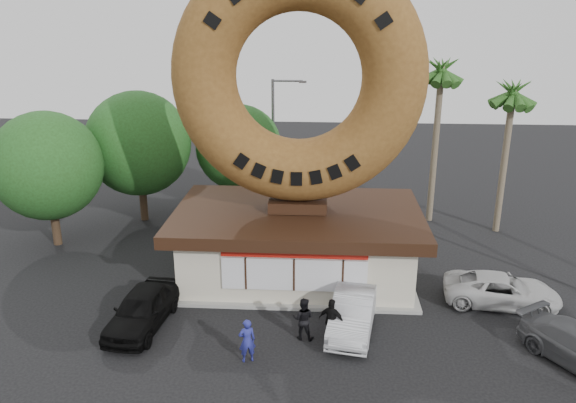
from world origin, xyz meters
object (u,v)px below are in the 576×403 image
at_px(donut_shop, 298,241).
at_px(car_white, 502,290).
at_px(person_center, 303,319).
at_px(car_black, 142,309).
at_px(person_right, 332,321).
at_px(giant_donut, 299,78).
at_px(car_silver, 353,312).
at_px(person_left, 247,341).
at_px(street_lamp, 276,137).

relative_size(donut_shop, car_white, 2.35).
distance_m(person_center, car_black, 6.36).
bearing_deg(car_white, car_black, 108.84).
xyz_separation_m(person_right, car_white, (7.21, 3.33, -0.22)).
height_order(giant_donut, car_silver, giant_donut).
relative_size(donut_shop, person_left, 6.75).
bearing_deg(car_silver, street_lamp, 115.70).
bearing_deg(donut_shop, person_center, -84.95).
bearing_deg(person_center, street_lamp, -74.00).
height_order(person_center, car_white, person_center).
bearing_deg(giant_donut, car_silver, -62.23).
height_order(donut_shop, person_left, donut_shop).
xyz_separation_m(person_center, car_black, (-6.35, 0.47, -0.08)).
height_order(person_left, person_right, person_right).
relative_size(giant_donut, person_center, 6.39).
xyz_separation_m(person_left, person_right, (2.99, 1.43, 0.05)).
xyz_separation_m(person_right, car_silver, (0.84, 0.97, -0.15)).
xyz_separation_m(car_black, car_silver, (8.25, 0.33, -0.03)).
height_order(donut_shop, giant_donut, giant_donut).
bearing_deg(person_left, giant_donut, -121.69).
height_order(street_lamp, person_center, street_lamp).
relative_size(street_lamp, person_right, 4.52).
relative_size(person_right, car_black, 0.40).
xyz_separation_m(car_silver, car_white, (6.37, 2.36, -0.07)).
relative_size(donut_shop, person_right, 6.33).
distance_m(donut_shop, giant_donut, 7.42).
xyz_separation_m(person_center, person_right, (1.07, -0.16, 0.04)).
bearing_deg(donut_shop, car_white, -13.72).
bearing_deg(person_left, car_black, -44.81).
distance_m(giant_donut, street_lamp, 11.21).
distance_m(giant_donut, person_left, 10.94).
xyz_separation_m(street_lamp, person_center, (2.32, -15.32, -3.64)).
bearing_deg(giant_donut, person_left, -101.84).
bearing_deg(car_black, giant_donut, 45.67).
distance_m(person_center, person_right, 1.09).
xyz_separation_m(giant_donut, car_white, (8.75, -2.15, -8.53)).
height_order(person_left, car_black, person_left).
height_order(person_center, person_right, person_right).
bearing_deg(person_right, person_center, 15.18).
height_order(street_lamp, car_black, street_lamp).
xyz_separation_m(person_left, car_white, (10.20, 4.76, -0.17)).
distance_m(donut_shop, street_lamp, 10.54).
bearing_deg(person_center, car_black, 3.10).
xyz_separation_m(street_lamp, car_black, (-4.02, -14.85, -3.72)).
xyz_separation_m(donut_shop, car_silver, (2.38, -4.50, -1.03)).
bearing_deg(person_right, giant_donut, -50.61).
bearing_deg(car_silver, car_black, -168.23).
height_order(giant_donut, person_left, giant_donut).
xyz_separation_m(donut_shop, person_left, (-1.45, -6.89, -0.94)).
distance_m(giant_donut, car_silver, 9.88).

